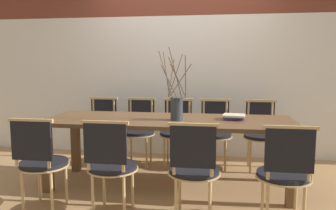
{
  "coord_description": "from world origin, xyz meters",
  "views": [
    {
      "loc": [
        0.52,
        -3.41,
        1.33
      ],
      "look_at": [
        0.0,
        0.0,
        0.9
      ],
      "focal_mm": 35.0,
      "sensor_mm": 36.0,
      "label": 1
    }
  ],
  "objects_px": {
    "vase_centerpiece": "(177,107)",
    "book_stack": "(233,117)",
    "dining_table": "(168,127)",
    "chair_far_center": "(177,129)",
    "chair_near_center": "(194,167)"
  },
  "relations": [
    {
      "from": "vase_centerpiece",
      "to": "book_stack",
      "type": "height_order",
      "value": "vase_centerpiece"
    },
    {
      "from": "dining_table",
      "to": "chair_far_center",
      "type": "xyz_separation_m",
      "value": [
        0.0,
        0.77,
        -0.18
      ]
    },
    {
      "from": "chair_far_center",
      "to": "vase_centerpiece",
      "type": "xyz_separation_m",
      "value": [
        0.1,
        -0.83,
        0.41
      ]
    },
    {
      "from": "dining_table",
      "to": "book_stack",
      "type": "relative_size",
      "value": 10.69
    },
    {
      "from": "chair_near_center",
      "to": "vase_centerpiece",
      "type": "relative_size",
      "value": 1.16
    },
    {
      "from": "chair_near_center",
      "to": "vase_centerpiece",
      "type": "xyz_separation_m",
      "value": [
        -0.24,
        0.72,
        0.41
      ]
    },
    {
      "from": "chair_near_center",
      "to": "chair_far_center",
      "type": "relative_size",
      "value": 1.0
    },
    {
      "from": "chair_far_center",
      "to": "vase_centerpiece",
      "type": "relative_size",
      "value": 1.16
    },
    {
      "from": "chair_far_center",
      "to": "chair_near_center",
      "type": "bearing_deg",
      "value": 102.14
    },
    {
      "from": "dining_table",
      "to": "chair_far_center",
      "type": "relative_size",
      "value": 3.02
    },
    {
      "from": "chair_far_center",
      "to": "book_stack",
      "type": "distance_m",
      "value": 1.03
    },
    {
      "from": "vase_centerpiece",
      "to": "book_stack",
      "type": "xyz_separation_m",
      "value": [
        0.59,
        0.12,
        -0.11
      ]
    },
    {
      "from": "book_stack",
      "to": "chair_near_center",
      "type": "bearing_deg",
      "value": -112.99
    },
    {
      "from": "dining_table",
      "to": "vase_centerpiece",
      "type": "distance_m",
      "value": 0.26
    },
    {
      "from": "book_stack",
      "to": "chair_far_center",
      "type": "bearing_deg",
      "value": 133.94
    }
  ]
}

